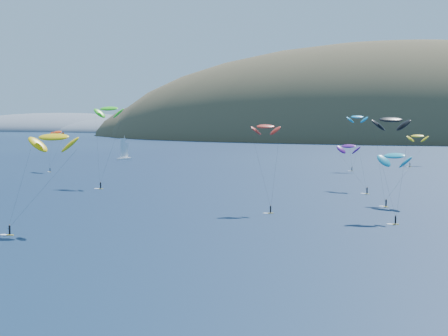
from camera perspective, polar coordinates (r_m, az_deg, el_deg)
name	(u,v)px	position (r m, az deg, el deg)	size (l,w,h in m)	color
island	(410,150)	(625.06, 16.65, 1.62)	(730.00, 300.00, 210.00)	#3D3526
headland	(77,133)	(956.93, -13.32, 3.16)	(460.00, 250.00, 60.00)	slate
sailboat	(124,158)	(311.23, -9.11, 0.94)	(10.01, 8.82, 11.96)	white
kitesurfer_1	(57,132)	(252.33, -15.00, 3.17)	(9.19, 9.55, 17.48)	yellow
kitesurfer_2	(54,137)	(122.72, -15.32, 2.74)	(9.95, 12.09, 20.12)	yellow
kitesurfer_3	(109,109)	(196.68, -10.48, 5.35)	(9.46, 12.92, 26.40)	yellow
kitesurfer_4	(357,117)	(252.66, 12.08, 4.58)	(8.40, 8.11, 23.32)	yellow
kitesurfer_5	(395,156)	(155.36, 15.34, 1.08)	(9.97, 9.06, 14.50)	yellow
kitesurfer_6	(349,146)	(185.32, 11.34, 1.96)	(11.15, 12.58, 14.74)	yellow
kitesurfer_7	(391,120)	(138.00, 15.02, 4.27)	(8.30, 13.92, 22.84)	yellow
kitesurfer_9	(266,127)	(142.37, 3.83, 3.78)	(7.11, 8.16, 20.91)	yellow
kitesurfer_11	(418,136)	(286.14, 17.28, 2.81)	(8.86, 13.82, 15.18)	yellow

